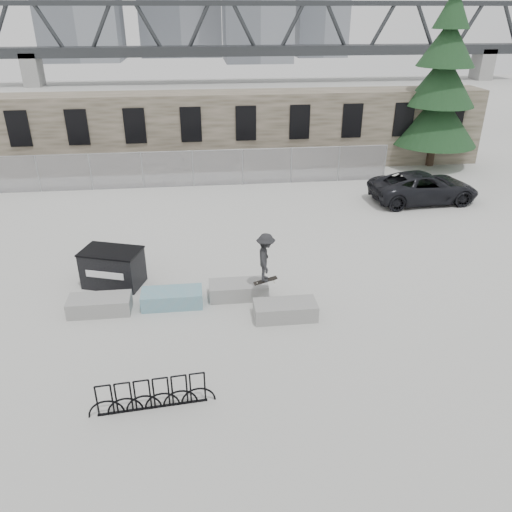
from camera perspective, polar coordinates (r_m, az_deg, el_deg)
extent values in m
plane|color=beige|center=(17.05, -6.96, -5.41)|extent=(120.00, 120.00, 0.00)
cube|color=brown|center=(31.48, -7.37, 13.98)|extent=(36.00, 2.50, 4.50)
cube|color=black|center=(31.72, -25.51, 13.00)|extent=(1.20, 0.12, 2.00)
cube|color=black|center=(30.86, -19.75, 13.68)|extent=(1.20, 0.12, 2.00)
cube|color=black|center=(30.31, -13.68, 14.25)|extent=(1.20, 0.12, 2.00)
cube|color=black|center=(30.10, -7.44, 14.67)|extent=(1.20, 0.12, 2.00)
cube|color=black|center=(30.23, -1.16, 14.93)|extent=(1.20, 0.12, 2.00)
cube|color=black|center=(30.69, 5.01, 15.01)|extent=(1.20, 0.12, 2.00)
cube|color=black|center=(31.47, 10.93, 14.94)|extent=(1.20, 0.12, 2.00)
cube|color=black|center=(32.55, 16.51, 14.73)|extent=(1.20, 0.12, 2.00)
cube|color=black|center=(33.90, 21.67, 14.41)|extent=(1.20, 0.12, 2.00)
cylinder|color=gray|center=(29.45, -23.66, 8.60)|extent=(0.06, 0.06, 2.00)
cylinder|color=gray|center=(28.76, -18.37, 9.09)|extent=(0.06, 0.06, 2.00)
cylinder|color=gray|center=(28.33, -12.86, 9.52)|extent=(0.06, 0.06, 2.00)
cylinder|color=gray|center=(28.15, -7.22, 9.87)|extent=(0.06, 0.06, 2.00)
cylinder|color=gray|center=(28.25, -1.56, 10.12)|extent=(0.06, 0.06, 2.00)
cylinder|color=gray|center=(28.61, 4.03, 10.28)|extent=(0.06, 0.06, 2.00)
cylinder|color=gray|center=(29.22, 9.43, 10.34)|extent=(0.06, 0.06, 2.00)
cylinder|color=gray|center=(30.08, 14.56, 10.31)|extent=(0.06, 0.06, 2.00)
cube|color=#99999E|center=(28.15, -7.22, 9.87)|extent=(22.00, 0.02, 2.00)
cylinder|color=gray|center=(27.89, -7.34, 11.83)|extent=(22.00, 0.04, 0.04)
cube|color=gray|center=(17.12, -17.42, -5.35)|extent=(2.00, 0.90, 0.54)
cube|color=#2D471E|center=(17.01, -17.52, -4.74)|extent=(1.76, 0.66, 0.10)
cube|color=teal|center=(16.93, -9.57, -4.76)|extent=(2.00, 0.90, 0.54)
cube|color=#2D471E|center=(16.83, -9.62, -4.15)|extent=(1.76, 0.66, 0.10)
cube|color=gray|center=(17.18, -2.02, -3.88)|extent=(2.00, 0.90, 0.54)
cube|color=#2D471E|center=(17.07, -2.03, -3.27)|extent=(1.76, 0.66, 0.10)
cube|color=gray|center=(16.09, 3.36, -6.21)|extent=(2.00, 0.90, 0.54)
cube|color=#2D471E|center=(15.98, 3.38, -5.57)|extent=(1.76, 0.66, 0.10)
cube|color=black|center=(18.47, -16.04, -1.34)|extent=(2.28, 1.77, 1.30)
cube|color=black|center=(18.18, -16.30, 0.52)|extent=(2.34, 1.83, 0.06)
cube|color=white|center=(17.97, -16.93, -2.10)|extent=(1.33, 0.46, 0.25)
cube|color=black|center=(13.25, -11.63, -16.57)|extent=(2.69, 0.30, 0.04)
torus|color=black|center=(13.07, -16.91, -15.52)|extent=(0.89, 0.13, 0.89)
torus|color=black|center=(13.01, -14.88, -15.40)|extent=(0.89, 0.13, 0.89)
torus|color=black|center=(12.98, -12.83, -15.26)|extent=(0.89, 0.13, 0.89)
torus|color=black|center=(12.96, -10.78, -15.10)|extent=(0.89, 0.13, 0.89)
torus|color=black|center=(12.95, -8.73, -14.92)|extent=(0.89, 0.13, 0.89)
torus|color=black|center=(12.96, -6.68, -14.72)|extent=(0.89, 0.13, 0.89)
cylinder|color=#38281E|center=(33.72, 19.50, 11.99)|extent=(0.50, 0.50, 2.71)
cone|color=black|center=(33.39, 19.94, 14.70)|extent=(5.09, 5.09, 3.20)
cone|color=black|center=(33.07, 20.55, 18.41)|extent=(4.06, 4.06, 3.00)
cone|color=black|center=(32.90, 21.13, 21.83)|extent=(3.33, 3.33, 2.60)
cone|color=black|center=(32.86, 21.69, 24.92)|extent=(2.08, 2.08, 2.20)
cube|color=#2D3033|center=(70.34, 1.40, 22.43)|extent=(70.00, 3.00, 1.20)
cube|color=#2D3033|center=(70.17, 1.45, 26.92)|extent=(70.00, 0.60, 0.60)
cube|color=gray|center=(72.77, -24.19, 18.86)|extent=(2.00, 3.00, 4.00)
cube|color=gray|center=(80.29, 24.47, 19.33)|extent=(2.00, 3.00, 4.00)
imported|color=black|center=(27.05, 18.62, 7.46)|extent=(5.62, 2.86, 1.52)
imported|color=black|center=(16.10, 1.11, -0.18)|extent=(0.75, 1.14, 1.65)
cube|color=black|center=(16.50, 1.09, -2.83)|extent=(0.81, 0.31, 0.17)
cylinder|color=beige|center=(16.44, 0.15, -3.15)|extent=(0.06, 0.03, 0.06)
cylinder|color=beige|center=(16.56, 0.09, -2.91)|extent=(0.06, 0.03, 0.06)
cylinder|color=beige|center=(16.50, 2.08, -3.04)|extent=(0.06, 0.03, 0.06)
cylinder|color=beige|center=(16.62, 2.01, -2.80)|extent=(0.06, 0.03, 0.06)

